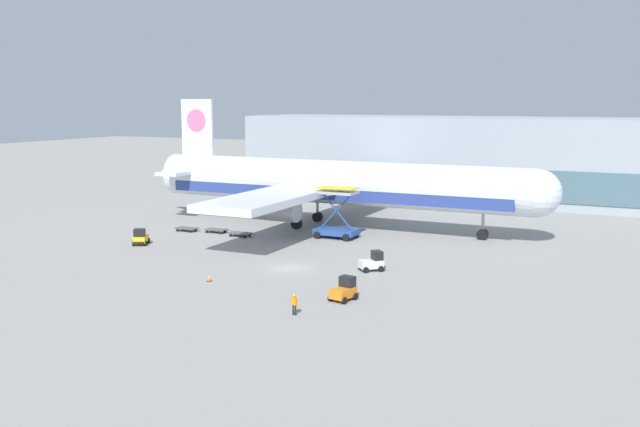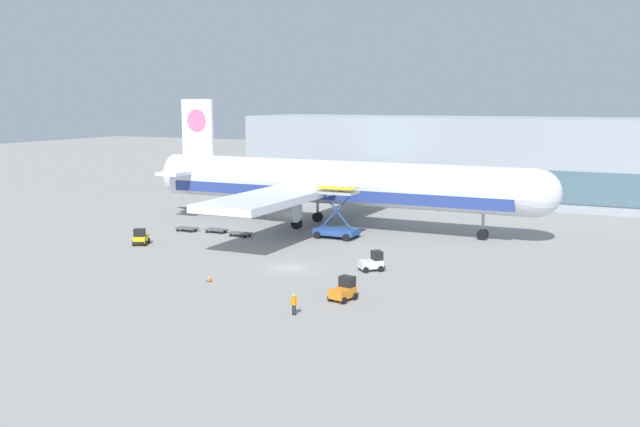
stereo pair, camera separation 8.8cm
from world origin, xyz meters
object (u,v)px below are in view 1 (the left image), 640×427
object	(u,v)px
baggage_tug_foreground	(141,237)
baggage_tug_far	(344,290)
scissor_lift_loader	(337,219)
baggage_dolly_lead	(187,228)
airplane_main	(330,184)
ground_crew_near	(294,303)
baggage_dolly_third	(240,233)
traffic_cone_near	(209,278)
baggage_tug_mid	(373,262)
baggage_dolly_second	(216,230)

from	to	relation	value
baggage_tug_foreground	baggage_tug_far	size ratio (longest dim) A/B	1.05
scissor_lift_loader	baggage_dolly_lead	xyz separation A→B (m)	(-19.38, -4.44, -1.94)
airplane_main	baggage_tug_foreground	xyz separation A→B (m)	(-14.99, -20.59, -4.96)
ground_crew_near	baggage_dolly_third	bearing A→B (deg)	130.04
baggage_tug_foreground	traffic_cone_near	bearing A→B (deg)	30.97
scissor_lift_loader	baggage_tug_mid	distance (m)	17.54
baggage_dolly_second	traffic_cone_near	bearing A→B (deg)	-58.66
airplane_main	scissor_lift_loader	bearing A→B (deg)	-59.13
baggage_dolly_second	baggage_tug_far	bearing A→B (deg)	-39.10
baggage_tug_mid	baggage_tug_far	distance (m)	11.06
baggage_tug_foreground	ground_crew_near	size ratio (longest dim) A/B	1.61
baggage_tug_foreground	baggage_dolly_second	distance (m)	10.98
airplane_main	baggage_dolly_second	world-z (taller)	airplane_main
baggage_dolly_second	ground_crew_near	bearing A→B (deg)	-47.71
traffic_cone_near	baggage_dolly_lead	bearing A→B (deg)	130.79
baggage_dolly_lead	traffic_cone_near	distance (m)	26.77
baggage_dolly_lead	baggage_dolly_second	xyz separation A→B (m)	(4.02, 0.82, 0.00)
baggage_dolly_third	traffic_cone_near	size ratio (longest dim) A/B	5.14
traffic_cone_near	baggage_dolly_third	bearing A→B (deg)	114.75
scissor_lift_loader	baggage_dolly_third	size ratio (longest dim) A/B	1.69
baggage_tug_mid	baggage_dolly_third	distance (m)	23.70
ground_crew_near	scissor_lift_loader	bearing A→B (deg)	109.21
airplane_main	baggage_tug_mid	distance (m)	25.68
baggage_dolly_second	traffic_cone_near	distance (m)	25.03
baggage_tug_far	baggage_tug_mid	bearing A→B (deg)	20.78
baggage_tug_mid	baggage_tug_far	bearing A→B (deg)	-124.13
baggage_dolly_second	baggage_dolly_third	size ratio (longest dim) A/B	1.00
baggage_tug_foreground	baggage_tug_mid	xyz separation A→B (m)	(29.37, -0.10, 0.00)
baggage_dolly_lead	baggage_dolly_third	world-z (taller)	same
scissor_lift_loader	baggage_dolly_third	bearing A→B (deg)	-159.05
baggage_dolly_third	traffic_cone_near	bearing A→B (deg)	-66.48
scissor_lift_loader	baggage_tug_foreground	size ratio (longest dim) A/B	2.23
airplane_main	baggage_dolly_second	xyz separation A→B (m)	(-11.35, -10.23, -5.45)
airplane_main	baggage_dolly_lead	xyz separation A→B (m)	(-15.37, -11.06, -5.45)
baggage_tug_mid	baggage_dolly_second	bearing A→B (deg)	114.76
baggage_dolly_third	baggage_tug_foreground	bearing A→B (deg)	-130.20
airplane_main	baggage_dolly_lead	distance (m)	19.70
airplane_main	scissor_lift_loader	world-z (taller)	airplane_main
baggage_dolly_third	traffic_cone_near	distance (m)	22.37
baggage_dolly_lead	ground_crew_near	distance (m)	39.59
airplane_main	baggage_tug_mid	world-z (taller)	airplane_main
ground_crew_near	traffic_cone_near	world-z (taller)	ground_crew_near
baggage_dolly_second	ground_crew_near	size ratio (longest dim) A/B	2.13
scissor_lift_loader	baggage_dolly_third	distance (m)	12.24
airplane_main	baggage_tug_mid	bearing A→B (deg)	-55.56
baggage_dolly_lead	scissor_lift_loader	bearing A→B (deg)	11.68
baggage_tug_foreground	baggage_dolly_second	size ratio (longest dim) A/B	0.76
baggage_dolly_second	baggage_tug_mid	bearing A→B (deg)	-23.32
airplane_main	traffic_cone_near	size ratio (longest dim) A/B	80.37
airplane_main	traffic_cone_near	distance (m)	31.87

